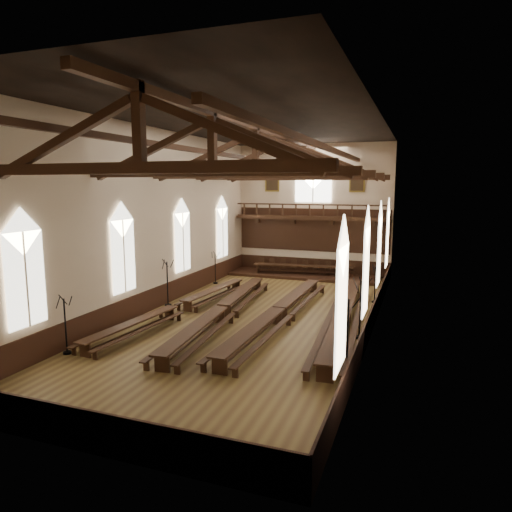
% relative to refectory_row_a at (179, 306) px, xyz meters
% --- Properties ---
extents(ground, '(26.00, 26.00, 0.00)m').
position_rel_refectory_row_a_xyz_m(ground, '(3.97, 1.01, -0.50)').
color(ground, brown).
rests_on(ground, ground).
extents(room_walls, '(26.00, 26.00, 26.00)m').
position_rel_refectory_row_a_xyz_m(room_walls, '(3.97, 1.01, 5.96)').
color(room_walls, beige).
rests_on(room_walls, ground).
extents(wainscot_band, '(12.00, 26.00, 1.20)m').
position_rel_refectory_row_a_xyz_m(wainscot_band, '(3.97, 1.01, 0.10)').
color(wainscot_band, black).
rests_on(wainscot_band, ground).
extents(side_windows, '(11.85, 19.80, 4.50)m').
position_rel_refectory_row_a_xyz_m(side_windows, '(3.97, 1.01, 3.24)').
color(side_windows, white).
rests_on(side_windows, room_walls).
extents(end_window, '(2.80, 0.12, 3.80)m').
position_rel_refectory_row_a_xyz_m(end_window, '(3.97, 13.91, 6.73)').
color(end_window, white).
rests_on(end_window, room_walls).
extents(minstrels_gallery, '(11.80, 1.24, 3.70)m').
position_rel_refectory_row_a_xyz_m(minstrels_gallery, '(3.97, 13.67, 3.41)').
color(minstrels_gallery, '#331910').
rests_on(minstrels_gallery, room_walls).
extents(portraits, '(7.75, 0.09, 1.45)m').
position_rel_refectory_row_a_xyz_m(portraits, '(3.97, 13.91, 6.60)').
color(portraits, brown).
rests_on(portraits, room_walls).
extents(roof_trusses, '(11.70, 25.70, 2.80)m').
position_rel_refectory_row_a_xyz_m(roof_trusses, '(3.97, 1.01, 7.72)').
color(roof_trusses, '#331910').
rests_on(roof_trusses, room_walls).
extents(refectory_row_a, '(1.95, 13.87, 0.68)m').
position_rel_refectory_row_a_xyz_m(refectory_row_a, '(0.00, 0.00, 0.00)').
color(refectory_row_a, '#331910').
rests_on(refectory_row_a, ground).
extents(refectory_row_b, '(2.17, 14.58, 0.76)m').
position_rel_refectory_row_a_xyz_m(refectory_row_b, '(2.45, 0.09, 0.05)').
color(refectory_row_b, '#331910').
rests_on(refectory_row_b, ground).
extents(refectory_row_c, '(1.70, 14.66, 0.78)m').
position_rel_refectory_row_a_xyz_m(refectory_row_c, '(5.34, 0.69, 0.07)').
color(refectory_row_c, '#331910').
rests_on(refectory_row_c, ground).
extents(refectory_row_d, '(2.10, 14.90, 0.79)m').
position_rel_refectory_row_a_xyz_m(refectory_row_d, '(8.50, 1.42, 0.08)').
color(refectory_row_d, '#331910').
rests_on(refectory_row_d, ground).
extents(dais, '(11.40, 2.90, 0.19)m').
position_rel_refectory_row_a_xyz_m(dais, '(3.61, 12.41, -0.40)').
color(dais, black).
rests_on(dais, ground).
extents(high_table, '(7.51, 1.74, 0.70)m').
position_rel_refectory_row_a_xyz_m(high_table, '(3.61, 12.41, 0.29)').
color(high_table, '#331910').
rests_on(high_table, dais).
extents(high_chairs, '(7.63, 0.43, 0.94)m').
position_rel_refectory_row_a_xyz_m(high_chairs, '(3.61, 13.14, 0.21)').
color(high_chairs, '#331910').
rests_on(high_chairs, dais).
extents(candelabrum_left_near, '(0.75, 0.72, 2.48)m').
position_rel_refectory_row_a_xyz_m(candelabrum_left_near, '(-1.58, -6.51, 0.26)').
color(candelabrum_left_near, black).
rests_on(candelabrum_left_near, ground).
extents(candelabrum_left_mid, '(0.82, 0.79, 2.74)m').
position_rel_refectory_row_a_xyz_m(candelabrum_left_mid, '(-1.58, 1.50, 0.33)').
color(candelabrum_left_mid, black).
rests_on(candelabrum_left_mid, ground).
extents(candelabrum_left_far, '(0.63, 0.70, 2.28)m').
position_rel_refectory_row_a_xyz_m(candelabrum_left_far, '(-1.58, 7.95, 0.20)').
color(candelabrum_left_far, black).
rests_on(candelabrum_left_far, ground).
extents(candelabrum_right_near, '(0.87, 0.84, 2.88)m').
position_rel_refectory_row_a_xyz_m(candelabrum_right_near, '(9.52, -4.18, 0.38)').
color(candelabrum_right_near, black).
rests_on(candelabrum_right_near, ground).
extents(candelabrum_right_mid, '(0.85, 0.83, 2.84)m').
position_rel_refectory_row_a_xyz_m(candelabrum_right_mid, '(9.52, -0.45, 0.36)').
color(candelabrum_right_mid, black).
rests_on(candelabrum_right_mid, ground).
extents(candelabrum_right_far, '(0.62, 0.70, 2.29)m').
position_rel_refectory_row_a_xyz_m(candelabrum_right_far, '(9.52, 6.41, 0.20)').
color(candelabrum_right_far, black).
rests_on(candelabrum_right_far, ground).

